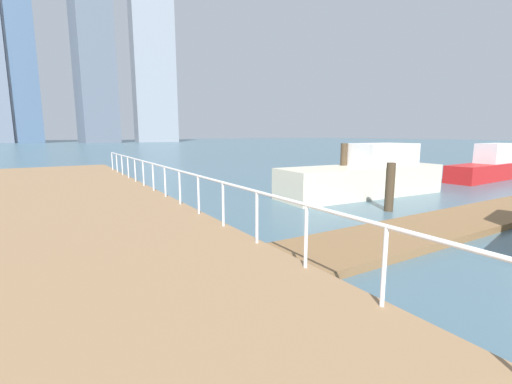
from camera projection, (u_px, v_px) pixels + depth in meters
ground_plane at (197, 184)px, 18.11m from camera, size 300.00×300.00×0.00m
floating_dock at (455, 223)px, 9.85m from camera, size 13.24×2.00×0.18m
boardwalk_railing at (223, 192)px, 8.18m from camera, size 0.06×30.65×1.08m
dock_piling_1 at (390, 187)px, 11.61m from camera, size 0.29×0.29×1.63m
dock_piling_3 at (343, 169)px, 14.88m from camera, size 0.29×0.29×2.18m
moored_boat_1 at (365, 176)px, 14.67m from camera, size 7.59×2.59×2.17m
moored_boat_2 at (488, 166)px, 19.56m from camera, size 6.23×1.76×2.04m
skyline_tower_2 at (19, 31)px, 94.45m from camera, size 6.91×7.05×60.12m
skyline_tower_4 at (154, 71)px, 105.96m from camera, size 12.41×6.21×43.04m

